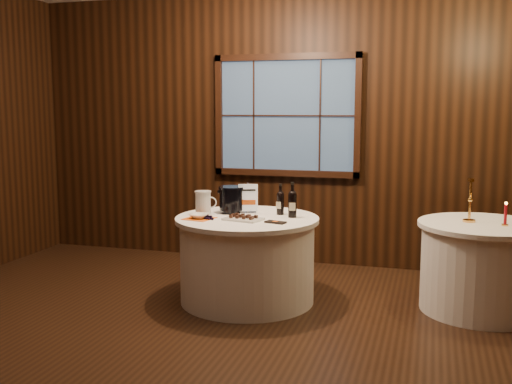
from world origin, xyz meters
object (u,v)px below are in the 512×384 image
(port_bottle_left, at_px, (280,201))
(cracker_bowl, at_px, (199,216))
(chocolate_box, at_px, (275,222))
(grape_bunch, at_px, (210,217))
(sign_stand, at_px, (248,203))
(red_candle, at_px, (505,216))
(ice_bucket, at_px, (232,199))
(main_table, at_px, (247,259))
(chocolate_plate, at_px, (243,218))
(brass_candlestick, at_px, (470,206))
(port_bottle_right, at_px, (292,202))
(side_table, at_px, (481,267))
(glass_pitcher, at_px, (203,203))

(port_bottle_left, bearing_deg, cracker_bowl, -132.88)
(chocolate_box, bearing_deg, grape_bunch, -165.28)
(grape_bunch, bearing_deg, sign_stand, 57.06)
(cracker_bowl, distance_m, red_candle, 2.57)
(port_bottle_left, xyz_separation_m, ice_bucket, (-0.45, -0.05, 0.01))
(main_table, xyz_separation_m, red_candle, (2.16, 0.22, 0.46))
(chocolate_plate, xyz_separation_m, grape_bunch, (-0.29, -0.05, -0.00))
(brass_candlestick, bearing_deg, port_bottle_right, -171.59)
(main_table, bearing_deg, side_table, 8.53)
(cracker_bowl, relative_size, red_candle, 0.81)
(main_table, height_order, side_table, same)
(chocolate_plate, distance_m, red_candle, 2.18)
(glass_pitcher, distance_m, red_candle, 2.59)
(sign_stand, xyz_separation_m, grape_bunch, (-0.24, -0.36, -0.08))
(main_table, relative_size, sign_stand, 4.49)
(side_table, distance_m, glass_pitcher, 2.48)
(chocolate_box, bearing_deg, port_bottle_right, 90.53)
(glass_pitcher, bearing_deg, side_table, -7.02)
(grape_bunch, xyz_separation_m, glass_pitcher, (-0.14, 0.20, 0.09))
(cracker_bowl, bearing_deg, brass_candlestick, 12.96)
(sign_stand, bearing_deg, brass_candlestick, -13.31)
(side_table, distance_m, port_bottle_right, 1.70)
(chocolate_plate, xyz_separation_m, cracker_bowl, (-0.39, -0.05, 0.01))
(side_table, distance_m, ice_bucket, 2.26)
(port_bottle_left, xyz_separation_m, chocolate_plate, (-0.24, -0.36, -0.10))
(glass_pitcher, bearing_deg, chocolate_box, -29.36)
(sign_stand, distance_m, chocolate_box, 0.52)
(chocolate_box, distance_m, brass_candlestick, 1.66)
(grape_bunch, bearing_deg, red_candle, 9.96)
(main_table, xyz_separation_m, chocolate_box, (0.31, -0.20, 0.39))
(brass_candlestick, bearing_deg, ice_bucket, -175.50)
(main_table, bearing_deg, glass_pitcher, -179.87)
(port_bottle_left, relative_size, grape_bunch, 1.75)
(ice_bucket, bearing_deg, red_candle, 1.58)
(port_bottle_right, xyz_separation_m, cracker_bowl, (-0.77, -0.30, -0.11))
(grape_bunch, bearing_deg, main_table, 36.04)
(glass_pitcher, relative_size, cracker_bowl, 1.34)
(main_table, bearing_deg, ice_bucket, 141.23)
(ice_bucket, relative_size, red_candle, 1.23)
(main_table, height_order, brass_candlestick, brass_candlestick)
(ice_bucket, xyz_separation_m, cracker_bowl, (-0.18, -0.36, -0.11))
(glass_pitcher, relative_size, red_candle, 1.09)
(glass_pitcher, bearing_deg, port_bottle_right, -6.80)
(ice_bucket, xyz_separation_m, chocolate_plate, (0.21, -0.31, -0.11))
(main_table, xyz_separation_m, ice_bucket, (-0.20, 0.16, 0.51))
(main_table, bearing_deg, grape_bunch, -143.96)
(port_bottle_right, height_order, ice_bucket, port_bottle_right)
(sign_stand, relative_size, port_bottle_left, 1.01)
(main_table, distance_m, port_bottle_right, 0.66)
(side_table, xyz_separation_m, red_candle, (0.16, -0.08, 0.46))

